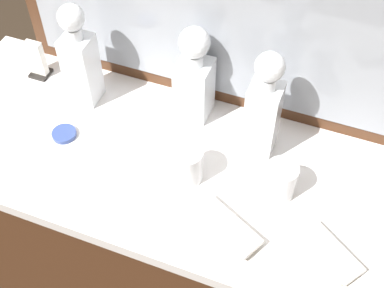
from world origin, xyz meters
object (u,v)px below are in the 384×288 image
at_px(crystal_decanter_front, 263,115).
at_px(napkin_holder, 37,61).
at_px(crystal_decanter_rear, 194,81).
at_px(crystal_tumbler_right, 185,165).
at_px(crystal_tumbler_rear, 281,180).
at_px(silver_brush_far_left, 226,227).
at_px(crystal_decanter_left, 81,64).
at_px(porcelain_dish, 64,134).
at_px(silver_brush_front, 330,253).

bearing_deg(crystal_decanter_front, napkin_holder, 176.54).
bearing_deg(crystal_decanter_rear, crystal_tumbler_right, -74.55).
xyz_separation_m(crystal_decanter_front, crystal_tumbler_rear, (0.08, -0.10, -0.08)).
bearing_deg(silver_brush_far_left, crystal_decanter_left, 151.83).
relative_size(crystal_tumbler_right, porcelain_dish, 1.51).
relative_size(crystal_decanter_left, crystal_decanter_rear, 1.09).
bearing_deg(crystal_tumbler_right, porcelain_dish, 178.60).
xyz_separation_m(crystal_decanter_left, silver_brush_front, (0.69, -0.23, -0.10)).
relative_size(crystal_decanter_left, crystal_tumbler_rear, 3.19).
bearing_deg(crystal_decanter_rear, silver_brush_front, -35.03).
distance_m(silver_brush_front, napkin_holder, 0.89).
relative_size(silver_brush_far_left, napkin_holder, 1.56).
xyz_separation_m(crystal_decanter_front, silver_brush_far_left, (0.00, -0.25, -0.11)).
height_order(crystal_decanter_rear, porcelain_dish, crystal_decanter_rear).
xyz_separation_m(crystal_decanter_rear, silver_brush_front, (0.41, -0.29, -0.09)).
distance_m(crystal_decanter_front, crystal_tumbler_right, 0.21).
bearing_deg(porcelain_dish, crystal_tumbler_rear, 3.22).
distance_m(crystal_decanter_rear, crystal_tumbler_rear, 0.32).
xyz_separation_m(silver_brush_far_left, napkin_holder, (-0.63, 0.28, 0.03)).
bearing_deg(silver_brush_front, crystal_tumbler_rear, 138.55).
height_order(crystal_tumbler_rear, porcelain_dish, crystal_tumbler_rear).
xyz_separation_m(crystal_decanter_front, porcelain_dish, (-0.46, -0.13, -0.11)).
bearing_deg(silver_brush_front, crystal_decanter_left, 161.23).
bearing_deg(silver_brush_far_left, napkin_holder, 155.83).
height_order(silver_brush_front, silver_brush_far_left, same).
height_order(crystal_decanter_rear, silver_brush_far_left, crystal_decanter_rear).
bearing_deg(crystal_tumbler_right, silver_brush_front, -13.61).
relative_size(crystal_tumbler_rear, silver_brush_far_left, 0.52).
relative_size(crystal_decanter_front, crystal_tumbler_rear, 3.28).
height_order(crystal_decanter_rear, napkin_holder, crystal_decanter_rear).
bearing_deg(crystal_decanter_front, silver_brush_far_left, -89.52).
bearing_deg(crystal_tumbler_right, crystal_decanter_left, 156.16).
relative_size(crystal_decanter_front, porcelain_dish, 4.88).
height_order(crystal_decanter_front, crystal_tumbler_rear, crystal_decanter_front).
relative_size(crystal_tumbler_rear, silver_brush_front, 0.60).
relative_size(porcelain_dish, napkin_holder, 0.55).
relative_size(crystal_decanter_left, napkin_holder, 2.60).
bearing_deg(crystal_decanter_left, silver_brush_far_left, -28.17).
bearing_deg(silver_brush_far_left, crystal_decanter_rear, 121.98).
relative_size(crystal_decanter_front, crystal_tumbler_right, 3.23).
bearing_deg(silver_brush_front, silver_brush_far_left, -175.21).
bearing_deg(crystal_decanter_rear, crystal_decanter_front, -17.25).
bearing_deg(napkin_holder, silver_brush_far_left, -24.17).
height_order(crystal_decanter_left, silver_brush_front, crystal_decanter_left).
xyz_separation_m(crystal_tumbler_right, napkin_holder, (-0.50, 0.18, 0.01)).
bearing_deg(crystal_decanter_left, crystal_tumbler_rear, -11.39).
height_order(crystal_decanter_rear, silver_brush_front, crystal_decanter_rear).
distance_m(crystal_decanter_left, crystal_tumbler_rear, 0.57).
bearing_deg(crystal_decanter_front, silver_brush_front, -45.97).
height_order(crystal_tumbler_right, porcelain_dish, crystal_tumbler_right).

